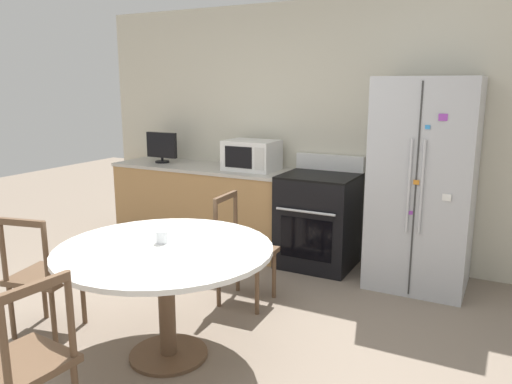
% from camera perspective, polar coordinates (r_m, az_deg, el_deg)
% --- Properties ---
extents(ground_plane, '(14.00, 14.00, 0.00)m').
position_cam_1_polar(ground_plane, '(3.41, -10.84, -19.44)').
color(ground_plane, gray).
extents(back_wall, '(5.20, 0.10, 2.60)m').
position_cam_1_polar(back_wall, '(5.26, 6.88, 6.90)').
color(back_wall, beige).
rests_on(back_wall, ground_plane).
extents(kitchen_counter, '(2.04, 0.64, 0.90)m').
position_cam_1_polar(kitchen_counter, '(5.62, -6.09, -1.52)').
color(kitchen_counter, '#AD7F4C').
rests_on(kitchen_counter, ground_plane).
extents(refrigerator, '(0.84, 0.74, 1.84)m').
position_cam_1_polar(refrigerator, '(4.60, 18.55, 0.83)').
color(refrigerator, '#B2B5BA').
rests_on(refrigerator, ground_plane).
extents(oven_range, '(0.71, 0.68, 1.08)m').
position_cam_1_polar(oven_range, '(4.98, 7.14, -3.15)').
color(oven_range, black).
rests_on(oven_range, ground_plane).
extents(microwave, '(0.53, 0.40, 0.31)m').
position_cam_1_polar(microwave, '(5.22, -0.49, 4.23)').
color(microwave, white).
rests_on(microwave, kitchen_counter).
extents(countertop_tv, '(0.39, 0.16, 0.35)m').
position_cam_1_polar(countertop_tv, '(5.80, -10.72, 5.14)').
color(countertop_tv, black).
rests_on(countertop_tv, kitchen_counter).
extents(dining_table, '(1.39, 1.39, 0.77)m').
position_cam_1_polar(dining_table, '(3.29, -10.34, -8.21)').
color(dining_table, white).
rests_on(dining_table, ground_plane).
extents(dining_chair_left, '(0.50, 0.50, 0.90)m').
position_cam_1_polar(dining_chair_left, '(3.92, -23.16, -8.89)').
color(dining_chair_left, brown).
rests_on(dining_chair_left, ground_plane).
extents(dining_chair_near, '(0.46, 0.46, 0.90)m').
position_cam_1_polar(dining_chair_near, '(2.82, -24.97, -17.50)').
color(dining_chair_near, brown).
rests_on(dining_chair_near, ground_plane).
extents(dining_chair_far, '(0.44, 0.44, 0.90)m').
position_cam_1_polar(dining_chair_far, '(4.12, -1.44, -6.83)').
color(dining_chair_far, brown).
rests_on(dining_chair_far, ground_plane).
extents(candle_glass, '(0.08, 0.08, 0.08)m').
position_cam_1_polar(candle_glass, '(3.32, -10.74, -5.17)').
color(candle_glass, silver).
rests_on(candle_glass, dining_table).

